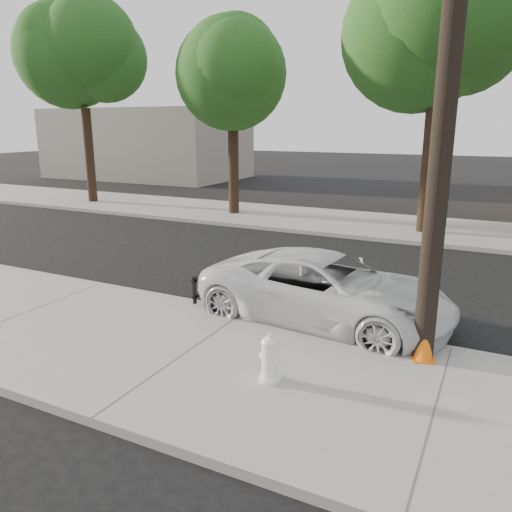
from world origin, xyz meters
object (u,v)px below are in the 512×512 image
at_px(utility_pole, 449,65).
at_px(fire_hydrant, 270,359).
at_px(police_cruiser, 326,289).
at_px(traffic_cone, 425,341).

height_order(utility_pole, fire_hydrant, utility_pole).
height_order(police_cruiser, traffic_cone, police_cruiser).
height_order(utility_pole, traffic_cone, utility_pole).
xyz_separation_m(utility_pole, traffic_cone, (0.03, -0.10, -4.22)).
distance_m(utility_pole, police_cruiser, 4.62).
relative_size(fire_hydrant, traffic_cone, 1.03).
xyz_separation_m(utility_pole, fire_hydrant, (-1.93, -1.84, -4.21)).
relative_size(utility_pole, traffic_cone, 13.14).
xyz_separation_m(fire_hydrant, traffic_cone, (1.96, 1.74, -0.01)).
distance_m(police_cruiser, traffic_cone, 2.39).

